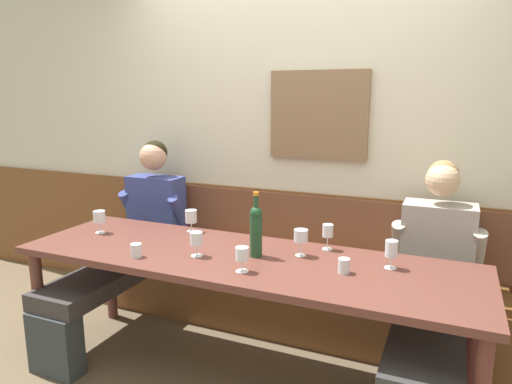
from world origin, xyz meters
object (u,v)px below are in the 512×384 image
object	(u,v)px
dining_table	(241,269)
person_center_right_seat	(129,240)
wine_glass_right_end	(99,217)
wine_glass_mid_left	(301,237)
water_tumbler_center	(136,250)
water_tumbler_left	(344,266)
wall_bench	(282,290)
wine_glass_center_front	(328,232)
wine_glass_by_bottle	(242,255)
wine_glass_near_bucket	(196,239)
person_left_seat	(432,288)
wine_bottle_clear_water	(256,229)
wine_glass_mid_right	(191,217)
wine_glass_center_rear	(391,249)

from	to	relation	value
dining_table	person_center_right_seat	size ratio (longest dim) A/B	1.98
wine_glass_right_end	wine_glass_mid_left	world-z (taller)	wine_glass_mid_left
person_center_right_seat	water_tumbler_center	size ratio (longest dim) A/B	17.25
water_tumbler_left	wine_glass_mid_left	bearing A→B (deg)	150.75
wall_bench	wine_glass_center_front	size ratio (longest dim) A/B	19.20
wine_glass_by_bottle	wine_glass_center_front	size ratio (longest dim) A/B	0.86
wine_glass_by_bottle	wine_glass_near_bucket	size ratio (longest dim) A/B	0.93
wine_glass_by_bottle	wine_glass_mid_left	distance (m)	0.40
water_tumbler_center	wine_glass_near_bucket	bearing A→B (deg)	25.81
person_center_right_seat	water_tumbler_center	xyz separation A→B (m)	(0.51, -0.56, 0.17)
wine_glass_near_bucket	wine_glass_center_front	bearing A→B (deg)	32.09
person_left_seat	wine_bottle_clear_water	distance (m)	1.01
wine_glass_mid_right	water_tumbler_center	distance (m)	0.55
wine_glass_center_front	wine_glass_right_end	bearing A→B (deg)	-169.71
wall_bench	wine_glass_by_bottle	size ratio (longest dim) A/B	22.37
dining_table	water_tumbler_left	bearing A→B (deg)	-2.10
wall_bench	water_tumbler_left	xyz separation A→B (m)	(0.58, -0.70, 0.51)
wall_bench	wine_glass_center_rear	size ratio (longest dim) A/B	19.29
wine_glass_mid_right	water_tumbler_left	size ratio (longest dim) A/B	1.92
wine_glass_by_bottle	wine_glass_mid_right	world-z (taller)	wine_glass_mid_right
wine_glass_by_bottle	wine_glass_center_rear	size ratio (longest dim) A/B	0.86
wine_bottle_clear_water	wine_glass_mid_left	xyz separation A→B (m)	(0.22, 0.10, -0.05)
wine_glass_near_bucket	water_tumbler_left	distance (m)	0.81
person_center_right_seat	wine_glass_mid_left	world-z (taller)	person_center_right_seat
wine_glass_right_end	wine_glass_mid_left	distance (m)	1.33
person_center_right_seat	wine_bottle_clear_water	distance (m)	1.18
dining_table	wine_glass_right_end	size ratio (longest dim) A/B	17.63
person_center_right_seat	person_left_seat	xyz separation A→B (m)	(2.02, 0.01, -0.01)
dining_table	wine_glass_mid_left	world-z (taller)	wine_glass_mid_left
wall_bench	wine_glass_right_end	world-z (taller)	wall_bench
wine_glass_by_bottle	wine_glass_center_front	bearing A→B (deg)	58.84
wine_glass_near_bucket	person_center_right_seat	bearing A→B (deg)	152.69
person_left_seat	water_tumbler_center	size ratio (longest dim) A/B	16.74
person_center_right_seat	wine_glass_mid_right	world-z (taller)	person_center_right_seat
person_center_right_seat	wine_glass_mid_left	distance (m)	1.37
person_left_seat	wine_bottle_clear_water	world-z (taller)	person_left_seat
wall_bench	wine_glass_near_bucket	distance (m)	0.99
person_center_right_seat	wine_glass_center_front	distance (m)	1.46
wine_glass_by_bottle	water_tumbler_left	size ratio (longest dim) A/B	1.71
dining_table	person_center_right_seat	world-z (taller)	person_center_right_seat
wine_glass_by_bottle	wine_glass_center_front	xyz separation A→B (m)	(0.31, 0.51, 0.02)
wine_glass_mid_left	wine_glass_near_bucket	xyz separation A→B (m)	(-0.53, -0.23, -0.01)
wine_glass_center_rear	water_tumbler_left	world-z (taller)	wine_glass_center_rear
wine_glass_mid_left	wine_glass_right_end	bearing A→B (deg)	-175.86
wall_bench	wine_glass_mid_right	world-z (taller)	wall_bench
dining_table	wine_glass_center_rear	distance (m)	0.82
person_left_seat	wine_glass_mid_right	world-z (taller)	person_left_seat
water_tumbler_center	person_center_right_seat	bearing A→B (deg)	132.30
wine_bottle_clear_water	wine_glass_mid_left	distance (m)	0.25
person_left_seat	wine_glass_center_rear	bearing A→B (deg)	-137.30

